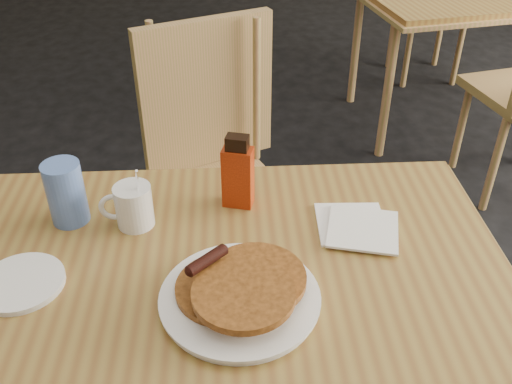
{
  "coord_description": "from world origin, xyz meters",
  "views": [
    {
      "loc": [
        -0.04,
        -0.92,
        1.53
      ],
      "look_at": [
        0.05,
        0.03,
        0.86
      ],
      "focal_mm": 40.0,
      "sensor_mm": 36.0,
      "label": 1
    }
  ],
  "objects_px": {
    "main_table": "(226,286)",
    "chair_main_far": "(210,152)",
    "pancake_plate": "(240,293)",
    "syrup_bottle": "(238,174)",
    "coffee_mug": "(133,205)",
    "blue_tumbler": "(66,193)"
  },
  "relations": [
    {
      "from": "main_table",
      "to": "chair_main_far",
      "type": "distance_m",
      "value": 0.74
    },
    {
      "from": "pancake_plate",
      "to": "syrup_bottle",
      "type": "xyz_separation_m",
      "value": [
        0.02,
        0.32,
        0.06
      ]
    },
    {
      "from": "main_table",
      "to": "syrup_bottle",
      "type": "distance_m",
      "value": 0.26
    },
    {
      "from": "main_table",
      "to": "pancake_plate",
      "type": "distance_m",
      "value": 0.11
    },
    {
      "from": "main_table",
      "to": "syrup_bottle",
      "type": "bearing_deg",
      "value": 79.26
    },
    {
      "from": "main_table",
      "to": "chair_main_far",
      "type": "xyz_separation_m",
      "value": [
        -0.01,
        0.73,
        -0.12
      ]
    },
    {
      "from": "pancake_plate",
      "to": "coffee_mug",
      "type": "relative_size",
      "value": 1.97
    },
    {
      "from": "syrup_bottle",
      "to": "blue_tumbler",
      "type": "height_order",
      "value": "syrup_bottle"
    },
    {
      "from": "syrup_bottle",
      "to": "blue_tumbler",
      "type": "bearing_deg",
      "value": -159.03
    },
    {
      "from": "pancake_plate",
      "to": "syrup_bottle",
      "type": "distance_m",
      "value": 0.32
    },
    {
      "from": "chair_main_far",
      "to": "coffee_mug",
      "type": "height_order",
      "value": "chair_main_far"
    },
    {
      "from": "main_table",
      "to": "blue_tumbler",
      "type": "bearing_deg",
      "value": 148.95
    },
    {
      "from": "coffee_mug",
      "to": "blue_tumbler",
      "type": "xyz_separation_m",
      "value": [
        -0.14,
        0.03,
        0.02
      ]
    },
    {
      "from": "chair_main_far",
      "to": "pancake_plate",
      "type": "relative_size",
      "value": 3.27
    },
    {
      "from": "chair_main_far",
      "to": "blue_tumbler",
      "type": "relative_size",
      "value": 6.83
    },
    {
      "from": "main_table",
      "to": "blue_tumbler",
      "type": "distance_m",
      "value": 0.41
    },
    {
      "from": "pancake_plate",
      "to": "coffee_mug",
      "type": "xyz_separation_m",
      "value": [
        -0.21,
        0.26,
        0.03
      ]
    },
    {
      "from": "syrup_bottle",
      "to": "main_table",
      "type": "bearing_deg",
      "value": -83.47
    },
    {
      "from": "chair_main_far",
      "to": "blue_tumbler",
      "type": "xyz_separation_m",
      "value": [
        -0.32,
        -0.53,
        0.23
      ]
    },
    {
      "from": "chair_main_far",
      "to": "pancake_plate",
      "type": "height_order",
      "value": "chair_main_far"
    },
    {
      "from": "pancake_plate",
      "to": "blue_tumbler",
      "type": "relative_size",
      "value": 2.09
    },
    {
      "from": "chair_main_far",
      "to": "main_table",
      "type": "bearing_deg",
      "value": -110.21
    }
  ]
}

